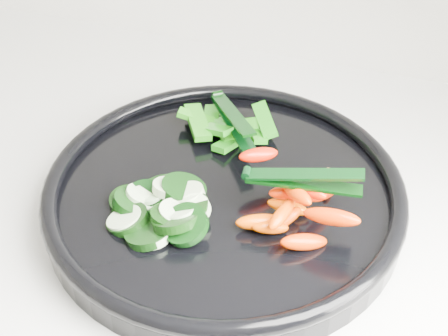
% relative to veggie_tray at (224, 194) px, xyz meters
% --- Properties ---
extents(veggie_tray, '(0.44, 0.44, 0.04)m').
position_rel_veggie_tray_xyz_m(veggie_tray, '(0.00, 0.00, 0.00)').
color(veggie_tray, black).
rests_on(veggie_tray, counter).
extents(cucumber_pile, '(0.12, 0.12, 0.04)m').
position_rel_veggie_tray_xyz_m(cucumber_pile, '(-0.05, -0.05, 0.01)').
color(cucumber_pile, black).
rests_on(cucumber_pile, veggie_tray).
extents(carrot_pile, '(0.14, 0.14, 0.05)m').
position_rel_veggie_tray_xyz_m(carrot_pile, '(0.08, -0.01, 0.02)').
color(carrot_pile, '#FF5F00').
rests_on(carrot_pile, veggie_tray).
extents(pepper_pile, '(0.12, 0.10, 0.03)m').
position_rel_veggie_tray_xyz_m(pepper_pile, '(-0.03, 0.10, 0.01)').
color(pepper_pile, '#25730B').
rests_on(pepper_pile, veggie_tray).
extents(tong_carrot, '(0.11, 0.03, 0.02)m').
position_rel_veggie_tray_xyz_m(tong_carrot, '(0.08, -0.01, 0.05)').
color(tong_carrot, black).
rests_on(tong_carrot, carrot_pile).
extents(tong_pepper, '(0.08, 0.10, 0.02)m').
position_rel_veggie_tray_xyz_m(tong_pepper, '(-0.02, 0.09, 0.03)').
color(tong_pepper, black).
rests_on(tong_pepper, pepper_pile).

